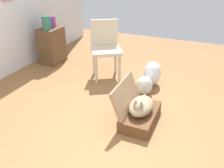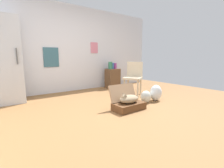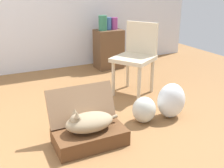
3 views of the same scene
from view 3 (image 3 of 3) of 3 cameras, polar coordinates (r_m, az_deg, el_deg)
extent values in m
plane|color=olive|center=(2.73, -11.32, -10.61)|extent=(7.68, 7.68, 0.00)
cube|color=brown|center=(2.52, -4.65, -11.04)|extent=(0.64, 0.36, 0.15)
cube|color=#9B7756|center=(2.57, -6.41, -4.23)|extent=(0.64, 0.17, 0.35)
ellipsoid|color=#998466|center=(2.45, -4.75, -7.99)|extent=(0.44, 0.27, 0.16)
sphere|color=#998466|center=(2.39, -7.51, -7.66)|extent=(0.12, 0.12, 0.12)
cone|color=#998466|center=(2.33, -7.33, -6.38)|extent=(0.05, 0.05, 0.05)
cone|color=#998466|center=(2.39, -7.84, -5.73)|extent=(0.05, 0.05, 0.05)
cylinder|color=#998466|center=(2.57, -0.90, -7.45)|extent=(0.20, 0.03, 0.07)
ellipsoid|color=silver|center=(2.88, 6.74, -5.38)|extent=(0.25, 0.23, 0.28)
ellipsoid|color=silver|center=(3.02, 12.31, -3.41)|extent=(0.32, 0.26, 0.39)
cube|color=brown|center=(4.69, -0.71, 7.35)|extent=(0.45, 0.34, 0.66)
cylinder|color=#2D7051|center=(4.55, -1.95, 12.69)|extent=(0.14, 0.14, 0.24)
cylinder|color=#8C387A|center=(4.66, 0.51, 12.61)|extent=(0.11, 0.11, 0.20)
cylinder|color=#38609E|center=(4.62, -0.80, 12.58)|extent=(0.11, 0.11, 0.20)
cylinder|color=beige|center=(3.50, 0.28, 1.07)|extent=(0.04, 0.04, 0.45)
cylinder|color=beige|center=(3.33, 5.71, -0.06)|extent=(0.04, 0.04, 0.45)
cylinder|color=beige|center=(3.82, 3.32, 2.68)|extent=(0.04, 0.04, 0.45)
cylinder|color=beige|center=(3.66, 8.41, 1.71)|extent=(0.04, 0.04, 0.45)
cube|color=beige|center=(3.50, 4.55, 5.31)|extent=(0.65, 0.65, 0.05)
cube|color=beige|center=(3.64, 6.26, 9.59)|extent=(0.27, 0.39, 0.42)
camera|label=1|loc=(2.14, -78.95, 14.89)|focal=38.39mm
camera|label=2|loc=(1.43, -120.04, -25.35)|focal=25.60mm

